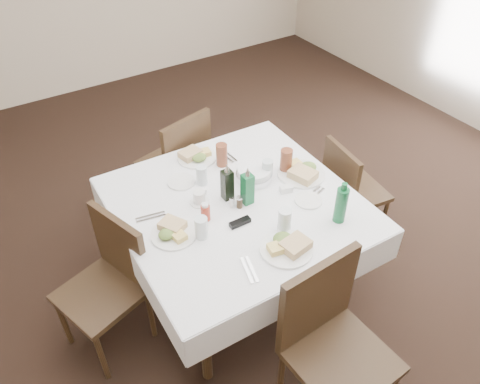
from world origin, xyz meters
The scene contains 33 objects.
ground_plane centered at (0.00, 0.00, 0.00)m, with size 7.00×7.00×0.00m, color black.
room_shell centered at (0.00, 0.00, 1.71)m, with size 6.04×7.04×2.80m.
dining_table centered at (-0.20, 0.02, 0.69)m, with size 1.42×1.42×0.76m.
chair_north centered at (-0.16, 0.90, 0.53)m, with size 0.53×0.53×0.93m.
chair_south centered at (-0.23, -0.89, 0.57)m, with size 0.49×0.49×0.99m.
chair_east centered at (0.75, 0.02, 0.47)m, with size 0.44×0.44×0.82m.
chair_west centered at (-1.01, 0.11, 0.51)m, with size 0.54×0.54×0.90m.
meal_north centered at (-0.19, 0.55, 0.78)m, with size 0.27×0.27×0.06m.
meal_south centered at (-0.18, -0.45, 0.79)m, with size 0.29×0.29×0.06m.
meal_east centered at (0.30, 0.02, 0.79)m, with size 0.31×0.31×0.07m.
meal_west centered at (-0.65, -0.02, 0.78)m, with size 0.26×0.26×0.06m.
side_plate_a centered at (-0.39, 0.37, 0.77)m, with size 0.18×0.18×0.01m.
side_plate_b centered at (0.17, -0.20, 0.77)m, with size 0.17×0.17×0.01m.
water_n centered at (-0.29, 0.30, 0.83)m, with size 0.07×0.07×0.13m.
water_s centered at (-0.10, -0.31, 0.83)m, with size 0.07×0.07×0.14m.
water_e centered at (0.09, 0.13, 0.83)m, with size 0.07×0.07×0.13m.
water_w centered at (-0.52, -0.12, 0.83)m, with size 0.07×0.07×0.13m.
iced_tea_a centered at (-0.08, 0.40, 0.84)m, with size 0.08×0.08×0.16m.
iced_tea_b centered at (0.23, 0.12, 0.84)m, with size 0.08×0.08×0.16m.
bread_basket centered at (0.02, 0.16, 0.80)m, with size 0.23×0.23×0.08m.
oil_cruet_dark centered at (-0.23, 0.09, 0.87)m, with size 0.06×0.06×0.25m.
oil_cruet_green centered at (-0.15, -0.01, 0.87)m, with size 0.06×0.06×0.26m.
ketchup_bottle centered at (-0.43, -0.01, 0.82)m, with size 0.05×0.05×0.12m.
salt_shaker centered at (-0.25, 0.01, 0.80)m, with size 0.03×0.03×0.07m.
pepper_shaker centered at (-0.21, -0.02, 0.80)m, with size 0.03×0.03×0.08m.
coffee_mug centered at (-0.39, 0.14, 0.80)m, with size 0.13×0.12×0.08m.
sunglasses centered at (-0.29, -0.15, 0.78)m, with size 0.13×0.04×0.03m.
green_bottle centered at (0.21, -0.42, 0.88)m, with size 0.07×0.07×0.27m.
sugar_caddy centered at (0.11, -0.05, 0.78)m, with size 0.09×0.06×0.04m.
cutlery_n centered at (0.00, 0.46, 0.77)m, with size 0.05×0.18×0.01m.
cutlery_s centered at (-0.43, -0.46, 0.77)m, with size 0.09×0.19×0.01m.
cutlery_e centered at (0.23, -0.17, 0.77)m, with size 0.19×0.10×0.01m.
cutlery_w centered at (-0.69, 0.18, 0.77)m, with size 0.18×0.07×0.01m.
Camera 1 is at (-1.33, -1.78, 2.61)m, focal length 35.00 mm.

